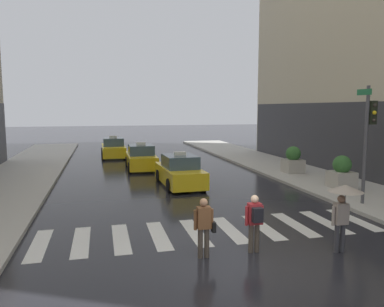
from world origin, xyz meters
The scene contains 11 objects.
ground_plane centered at (0.00, 0.00, 0.00)m, with size 160.00×160.00×0.00m, color black.
crosswalk_markings centered at (0.00, 3.00, 0.00)m, with size 11.30×2.80×0.01m.
traffic_light_pole centered at (7.01, 4.49, 3.26)m, with size 0.44×0.84×4.80m.
taxi_lead centered at (0.45, 10.48, 0.72)m, with size 2.07×4.60×1.80m.
taxi_second centered at (-0.93, 16.52, 0.72)m, with size 1.97×4.56×1.80m.
taxi_third centered at (-2.54, 23.04, 0.72)m, with size 1.98×4.56×1.80m.
pedestrian_with_umbrella centered at (3.02, 0.38, 1.52)m, with size 0.96×0.96×1.94m.
pedestrian_with_backpack centered at (0.60, 0.92, 0.97)m, with size 0.55×0.43×1.65m.
pedestrian_with_handbag centered at (-0.87, 0.92, 0.93)m, with size 0.60×0.24×1.65m.
planter_near_corner centered at (7.97, 7.42, 0.87)m, with size 1.10×1.10×1.60m.
planter_mid_block centered at (7.83, 11.98, 0.87)m, with size 1.10×1.10×1.60m.
Camera 1 is at (-3.52, -8.57, 4.06)m, focal length 35.16 mm.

